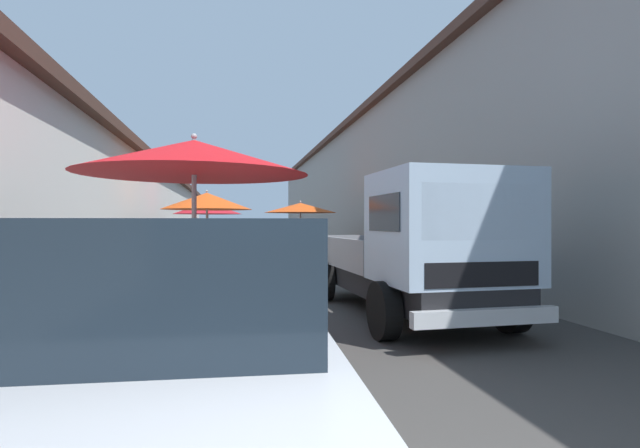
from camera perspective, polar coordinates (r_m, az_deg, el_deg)
name	(u,v)px	position (r m, az deg, el deg)	size (l,w,h in m)	color
ground	(267,270)	(14.67, -6.24, -5.46)	(90.00, 90.00, 0.00)	#3D3A38
building_left_whitewash	(35,209)	(17.92, -30.66, 1.53)	(49.80, 7.50, 3.73)	silver
building_right_concrete	(457,185)	(18.81, 15.95, 4.48)	(49.80, 7.50, 5.69)	gray
fruit_stall_near_left	(208,216)	(17.38, -13.14, 0.94)	(2.39, 2.39, 2.23)	#9E9EA3
fruit_stall_near_right	(208,209)	(13.53, -13.14, 1.78)	(2.47, 2.47, 2.33)	#9E9EA3
fruit_stall_far_left	(300,213)	(17.91, -2.33, 1.30)	(2.68, 2.68, 2.25)	#9E9EA3
fruit_stall_mid_lane	(197,181)	(5.70, -14.39, 4.92)	(2.62, 2.62, 2.46)	#9E9EA3
hatchback_car	(171,338)	(3.12, -17.17, -12.74)	(3.98, 2.05, 1.45)	#ADAFB5
delivery_truck	(426,251)	(6.91, 12.39, -3.12)	(4.99, 2.14, 2.08)	black
vendor_by_crates	(270,237)	(18.56, -5.88, -1.49)	(0.61, 0.33, 1.57)	#232328
plastic_stool	(354,274)	(10.41, 4.11, -5.96)	(0.30, 0.30, 0.43)	#1E8C3F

